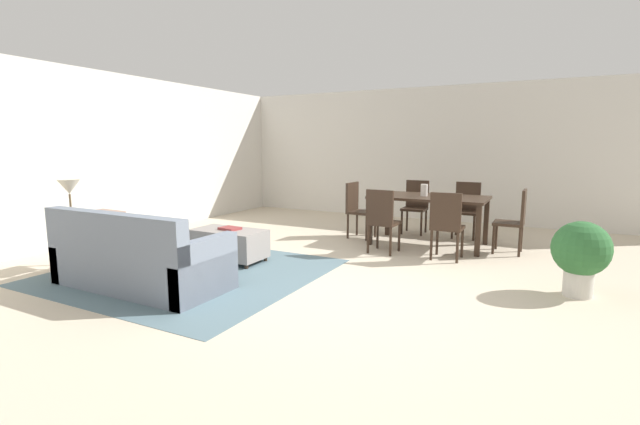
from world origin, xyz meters
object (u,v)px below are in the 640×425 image
object	(u,v)px
dining_table	(429,202)
dining_chair_head_east	(515,218)
dining_chair_far_right	(467,206)
dining_chair_far_left	(416,203)
vase_centerpiece	(424,190)
ottoman_table	(229,243)
table_lamp	(69,189)
dining_chair_near_right	(447,222)
potted_plant	(581,252)
dining_chair_near_left	(382,218)
dining_chair_head_west	(357,207)
couch	(138,261)
side_table	(73,232)
book_on_ottoman	(230,228)

from	to	relation	value
dining_table	dining_chair_head_east	distance (m)	1.24
dining_chair_far_right	dining_chair_far_left	bearing A→B (deg)	-178.69
dining_chair_head_east	vase_centerpiece	distance (m)	1.34
dining_chair_far_left	vase_centerpiece	xyz separation A→B (m)	(0.37, -0.88, 0.33)
ottoman_table	dining_chair_far_left	world-z (taller)	dining_chair_far_left
table_lamp	dining_chair_near_right	xyz separation A→B (m)	(3.98, 2.59, -0.49)
dining_chair_far_left	potted_plant	xyz separation A→B (m)	(2.39, -2.50, -0.06)
table_lamp	potted_plant	xyz separation A→B (m)	(5.49, 1.78, -0.55)
ottoman_table	dining_chair_near_left	size ratio (longest dim) A/B	1.06
dining_chair_near_right	dining_chair_head_west	world-z (taller)	same
couch	dining_chair_far_left	bearing A→B (deg)	67.43
dining_chair_near_left	dining_chair_head_east	size ratio (longest dim) A/B	1.00
ottoman_table	dining_chair_near_left	world-z (taller)	dining_chair_near_left
dining_chair_far_right	dining_chair_near_left	bearing A→B (deg)	-116.26
dining_chair_far_right	dining_chair_head_west	xyz separation A→B (m)	(-1.61, -0.87, 0.00)
side_table	potted_plant	size ratio (longest dim) A/B	0.77
dining_chair_near_left	dining_chair_head_west	distance (m)	1.15
side_table	dining_chair_near_left	bearing A→B (deg)	39.48
vase_centerpiece	table_lamp	bearing A→B (deg)	-135.58
side_table	dining_table	size ratio (longest dim) A/B	0.35
ottoman_table	vase_centerpiece	size ratio (longest dim) A/B	5.37
side_table	table_lamp	xyz separation A→B (m)	(-0.00, -0.00, 0.54)
side_table	dining_chair_near_right	bearing A→B (deg)	33.09
table_lamp	book_on_ottoman	bearing A→B (deg)	40.34
dining_chair_far_left	book_on_ottoman	world-z (taller)	dining_chair_far_left
dining_chair_far_right	vase_centerpiece	size ratio (longest dim) A/B	5.06
dining_table	dining_chair_near_right	world-z (taller)	dining_chair_near_right
side_table	dining_chair_far_left	distance (m)	5.28
couch	dining_chair_near_right	world-z (taller)	dining_chair_near_right
side_table	dining_chair_head_west	size ratio (longest dim) A/B	0.65
ottoman_table	dining_chair_near_left	bearing A→B (deg)	38.73
dining_chair_far_right	dining_chair_head_east	world-z (taller)	same
dining_chair_near_right	dining_chair_far_right	bearing A→B (deg)	90.87
side_table	vase_centerpiece	size ratio (longest dim) A/B	3.29
dining_chair_far_left	vase_centerpiece	size ratio (longest dim) A/B	5.06
potted_plant	dining_chair_head_west	bearing A→B (deg)	152.38
couch	dining_chair_head_west	bearing A→B (deg)	73.17
couch	dining_chair_near_right	bearing A→B (deg)	44.96
vase_centerpiece	side_table	bearing A→B (deg)	-135.58
dining_chair_near_right	potted_plant	size ratio (longest dim) A/B	1.19
dining_chair_far_right	vase_centerpiece	xyz separation A→B (m)	(-0.49, -0.90, 0.33)
dining_chair_near_left	dining_chair_head_east	world-z (taller)	same
couch	book_on_ottoman	bearing A→B (deg)	82.68
dining_chair_near_right	dining_chair_far_right	world-z (taller)	same
dining_chair_far_left	dining_chair_head_west	distance (m)	1.14
table_lamp	dining_chair_far_right	xyz separation A→B (m)	(3.95, 4.29, -0.49)
couch	vase_centerpiece	size ratio (longest dim) A/B	10.70
couch	ottoman_table	world-z (taller)	couch
couch	dining_chair_near_left	xyz separation A→B (m)	(1.82, 2.66, 0.23)
couch	dining_chair_near_left	size ratio (longest dim) A/B	2.12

